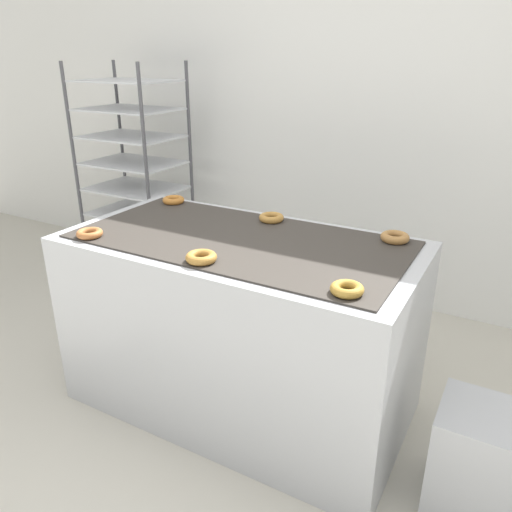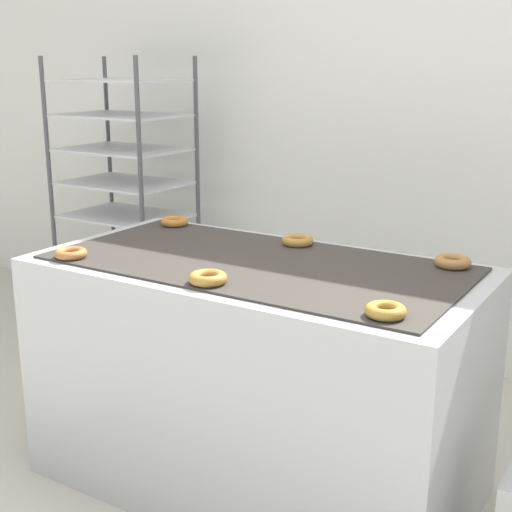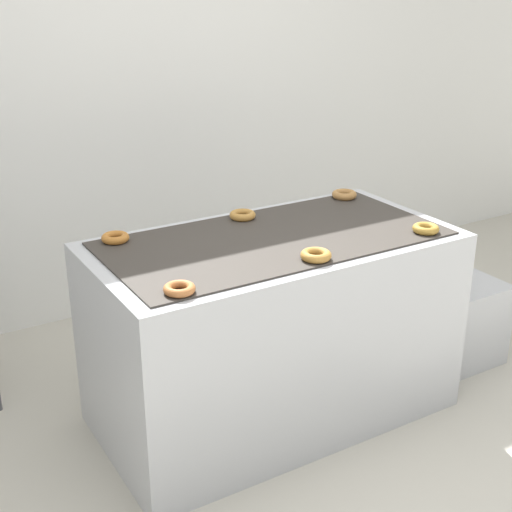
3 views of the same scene
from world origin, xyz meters
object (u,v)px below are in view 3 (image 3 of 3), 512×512
donut_near_center (316,255)px  donut_near_right (426,229)px  donut_far_center (243,215)px  donut_near_left (179,289)px  fryer_machine (273,328)px  glaze_bin (464,322)px  donut_far_left (115,238)px  donut_far_right (344,195)px

donut_near_center → donut_near_right: 0.59m
donut_far_center → donut_near_left: bearing=-135.4°
fryer_machine → glaze_bin: size_ratio=3.58×
donut_near_right → donut_near_left: bearing=-179.1°
donut_far_left → donut_near_left: bearing=-89.2°
donut_far_right → donut_near_left: bearing=-153.2°
donut_far_right → donut_near_right: bearing=-90.7°
fryer_machine → donut_far_left: size_ratio=13.46×
donut_near_center → donut_near_left: bearing=-179.2°
donut_near_left → donut_near_center: (0.59, 0.01, 0.00)m
donut_far_center → donut_far_right: bearing=1.3°
glaze_bin → donut_far_left: (-1.71, 0.41, 0.67)m
donut_near_right → donut_far_left: (-1.19, 0.59, -0.00)m
donut_near_left → donut_far_right: size_ratio=0.93×
donut_near_left → fryer_machine: bearing=27.4°
fryer_machine → donut_near_center: bearing=-88.9°
donut_far_center → donut_far_right: (0.59, 0.01, 0.00)m
fryer_machine → donut_far_center: 0.54m
donut_far_right → glaze_bin: bearing=-38.8°
donut_near_left → donut_far_right: bearing=26.8°
donut_near_right → donut_far_left: 1.33m
glaze_bin → fryer_machine: bearing=174.3°
donut_near_left → donut_far_right: (1.19, 0.60, 0.00)m
fryer_machine → donut_near_left: 0.80m
glaze_bin → donut_far_center: size_ratio=3.65×
glaze_bin → donut_near_center: size_ratio=3.57×
donut_far_left → donut_far_right: donut_far_right is taller
donut_near_left → donut_near_right: size_ratio=1.00×
donut_near_center → glaze_bin: bearing=9.5°
donut_near_left → donut_near_right: donut_near_right is taller
donut_far_right → donut_far_left: bearing=179.9°
donut_near_center → donut_far_right: 0.84m
donut_near_left → donut_far_left: size_ratio=0.98×
fryer_machine → donut_near_right: donut_near_right is taller
donut_near_left → donut_near_center: bearing=0.8°
donut_near_left → donut_near_right: (1.18, 0.02, 0.00)m
donut_near_right → donut_far_left: same height
donut_far_left → donut_far_right: (1.20, -0.00, 0.00)m
glaze_bin → donut_far_center: (-1.10, 0.40, 0.67)m
donut_near_center → fryer_machine: bearing=91.1°
donut_near_center → donut_far_center: 0.58m
fryer_machine → donut_near_left: donut_near_left is taller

